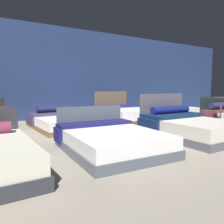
% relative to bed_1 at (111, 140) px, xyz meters
% --- Properties ---
extents(ground_plane, '(18.00, 18.00, 0.02)m').
position_rel_bed_1_xyz_m(ground_plane, '(1.12, 1.36, -0.22)').
color(ground_plane, gray).
extents(showroom_back_wall, '(18.00, 0.06, 3.50)m').
position_rel_bed_1_xyz_m(showroom_back_wall, '(1.12, 4.98, 1.54)').
color(showroom_back_wall, navy).
rests_on(showroom_back_wall, ground_plane).
extents(bed_1, '(1.77, 2.15, 0.77)m').
position_rel_bed_1_xyz_m(bed_1, '(0.00, 0.00, 0.00)').
color(bed_1, '#4A525D').
rests_on(bed_1, ground_plane).
extents(bed_2, '(1.72, 2.13, 1.02)m').
position_rel_bed_1_xyz_m(bed_2, '(2.21, 0.02, 0.05)').
color(bed_2, '#4E4D58').
rests_on(bed_2, ground_plane).
extents(bed_5, '(1.75, 2.21, 0.62)m').
position_rel_bed_1_xyz_m(bed_5, '(0.06, 2.82, -0.01)').
color(bed_5, brown).
rests_on(bed_5, ground_plane).
extents(bed_6, '(1.58, 2.12, 1.04)m').
position_rel_bed_1_xyz_m(bed_6, '(2.27, 2.83, 0.05)').
color(bed_6, brown).
rests_on(bed_6, ground_plane).
extents(bed_7, '(1.61, 2.17, 0.64)m').
position_rel_bed_1_xyz_m(bed_7, '(4.47, 2.78, 0.02)').
color(bed_7, brown).
rests_on(bed_7, ground_plane).
extents(price_sign, '(0.28, 0.24, 0.94)m').
position_rel_bed_1_xyz_m(price_sign, '(3.32, -0.07, 0.15)').
color(price_sign, '#3F3F44').
rests_on(price_sign, ground_plane).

